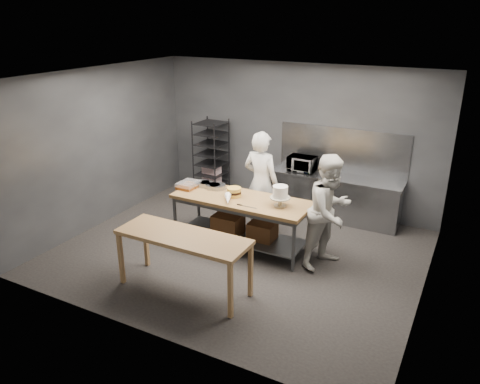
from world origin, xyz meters
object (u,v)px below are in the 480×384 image
object	(u,v)px
near_counter	(183,240)
layer_cake	(234,192)
work_table	(242,217)
frosted_cake_stand	(280,194)
microwave	(302,164)
chef_behind	(261,183)
speed_rack	(211,160)
chef_right	(330,212)

from	to	relation	value
near_counter	layer_cake	xyz separation A→B (m)	(-0.05, 1.64, 0.19)
work_table	frosted_cake_stand	bearing A→B (deg)	-1.26
microwave	frosted_cake_stand	xyz separation A→B (m)	(0.37, -1.97, 0.09)
work_table	chef_behind	size ratio (longest dim) A/B	1.23
near_counter	speed_rack	world-z (taller)	speed_rack
chef_right	near_counter	bearing A→B (deg)	158.65
chef_behind	microwave	xyz separation A→B (m)	(0.32, 1.24, 0.08)
work_table	frosted_cake_stand	world-z (taller)	frosted_cake_stand
frosted_cake_stand	chef_right	bearing A→B (deg)	7.90
frosted_cake_stand	layer_cake	size ratio (longest dim) A/B	1.42
near_counter	layer_cake	bearing A→B (deg)	91.74
chef_behind	work_table	bearing A→B (deg)	93.52
microwave	chef_behind	bearing A→B (deg)	-104.44
work_table	speed_rack	bearing A→B (deg)	133.01
frosted_cake_stand	layer_cake	bearing A→B (deg)	178.06
chef_behind	layer_cake	xyz separation A→B (m)	(-0.18, -0.70, 0.03)
chef_behind	layer_cake	bearing A→B (deg)	80.78
chef_right	frosted_cake_stand	distance (m)	0.85
microwave	layer_cake	distance (m)	2.00
chef_right	microwave	world-z (taller)	chef_right
near_counter	microwave	distance (m)	3.62
near_counter	frosted_cake_stand	bearing A→B (deg)	62.90
work_table	chef_right	size ratio (longest dim) A/B	1.27
work_table	near_counter	bearing A→B (deg)	-93.81
microwave	frosted_cake_stand	world-z (taller)	frosted_cake_stand
near_counter	work_table	bearing A→B (deg)	86.19
work_table	layer_cake	world-z (taller)	layer_cake
speed_rack	chef_right	bearing A→B (deg)	-28.39
near_counter	chef_right	world-z (taller)	chef_right
microwave	frosted_cake_stand	size ratio (longest dim) A/B	1.54
near_counter	chef_behind	xyz separation A→B (m)	(0.14, 2.34, 0.16)
speed_rack	microwave	size ratio (longest dim) A/B	3.23
chef_behind	frosted_cake_stand	distance (m)	1.02
layer_cake	frosted_cake_stand	bearing A→B (deg)	-1.94
work_table	near_counter	distance (m)	1.65
speed_rack	chef_behind	world-z (taller)	chef_behind
work_table	microwave	xyz separation A→B (m)	(0.35, 1.95, 0.48)
speed_rack	microwave	bearing A→B (deg)	2.19
work_table	frosted_cake_stand	size ratio (longest dim) A/B	6.84
frosted_cake_stand	microwave	bearing A→B (deg)	100.67
chef_behind	speed_rack	bearing A→B (deg)	-27.59
microwave	chef_right	bearing A→B (deg)	-57.31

